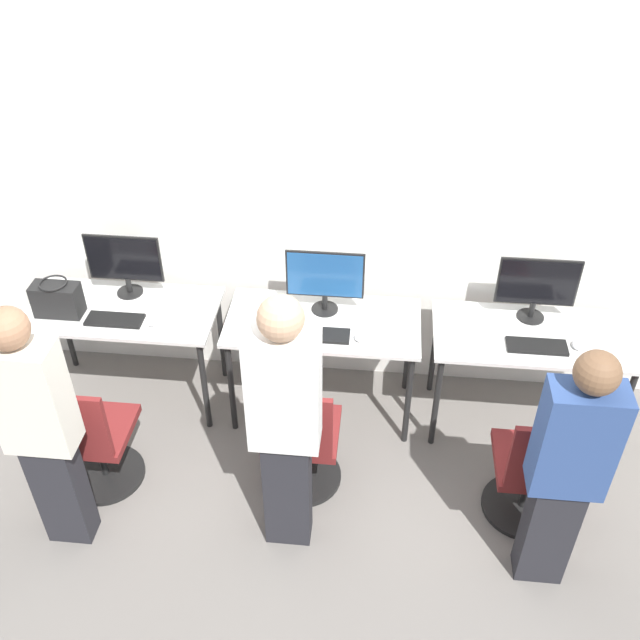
{
  "coord_description": "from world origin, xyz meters",
  "views": [
    {
      "loc": [
        0.35,
        -3.27,
        3.53
      ],
      "look_at": [
        0.0,
        0.12,
        0.91
      ],
      "focal_mm": 40.0,
      "sensor_mm": 36.0,
      "label": 1
    }
  ],
  "objects_px": {
    "monitor_left": "(124,262)",
    "person_left": "(40,425)",
    "mouse_center": "(359,337)",
    "keyboard_right": "(537,346)",
    "keyboard_left": "(115,320)",
    "monitor_center": "(325,279)",
    "keyboard_center": "(321,335)",
    "person_right": "(567,468)",
    "office_chair_center": "(301,445)",
    "person_center": "(285,420)",
    "mouse_left": "(153,322)",
    "office_chair_left": "(93,443)",
    "mouse_right": "(577,345)",
    "handbag": "(57,299)",
    "monitor_right": "(537,286)",
    "office_chair_right": "(533,476)"
  },
  "relations": [
    {
      "from": "keyboard_center",
      "to": "mouse_center",
      "type": "xyz_separation_m",
      "value": [
        0.24,
        -0.0,
        0.01
      ]
    },
    {
      "from": "mouse_left",
      "to": "handbag",
      "type": "bearing_deg",
      "value": 175.79
    },
    {
      "from": "mouse_center",
      "to": "keyboard_right",
      "type": "relative_size",
      "value": 0.25
    },
    {
      "from": "mouse_left",
      "to": "mouse_center",
      "type": "height_order",
      "value": "same"
    },
    {
      "from": "person_center",
      "to": "office_chair_right",
      "type": "distance_m",
      "value": 1.51
    },
    {
      "from": "mouse_left",
      "to": "keyboard_center",
      "type": "xyz_separation_m",
      "value": [
        1.07,
        -0.02,
        -0.01
      ]
    },
    {
      "from": "keyboard_left",
      "to": "monitor_right",
      "type": "height_order",
      "value": "monitor_right"
    },
    {
      "from": "keyboard_left",
      "to": "person_left",
      "type": "height_order",
      "value": "person_left"
    },
    {
      "from": "person_right",
      "to": "office_chair_left",
      "type": "bearing_deg",
      "value": 172.29
    },
    {
      "from": "person_left",
      "to": "person_center",
      "type": "bearing_deg",
      "value": 5.33
    },
    {
      "from": "monitor_right",
      "to": "monitor_center",
      "type": "bearing_deg",
      "value": -177.75
    },
    {
      "from": "person_center",
      "to": "monitor_right",
      "type": "xyz_separation_m",
      "value": [
        1.41,
        1.24,
        0.07
      ]
    },
    {
      "from": "office_chair_right",
      "to": "handbag",
      "type": "xyz_separation_m",
      "value": [
        -2.97,
        0.71,
        0.52
      ]
    },
    {
      "from": "keyboard_right",
      "to": "keyboard_left",
      "type": "bearing_deg",
      "value": -179.89
    },
    {
      "from": "person_left",
      "to": "handbag",
      "type": "distance_m",
      "value": 1.14
    },
    {
      "from": "office_chair_center",
      "to": "person_right",
      "type": "relative_size",
      "value": 0.56
    },
    {
      "from": "office_chair_right",
      "to": "office_chair_left",
      "type": "bearing_deg",
      "value": -179.69
    },
    {
      "from": "keyboard_left",
      "to": "monitor_center",
      "type": "xyz_separation_m",
      "value": [
        1.32,
        0.26,
        0.23
      ]
    },
    {
      "from": "monitor_right",
      "to": "keyboard_right",
      "type": "distance_m",
      "value": 0.38
    },
    {
      "from": "person_left",
      "to": "office_chair_center",
      "type": "height_order",
      "value": "person_left"
    },
    {
      "from": "person_left",
      "to": "office_chair_center",
      "type": "xyz_separation_m",
      "value": [
        1.28,
        0.48,
        -0.53
      ]
    },
    {
      "from": "keyboard_center",
      "to": "person_right",
      "type": "distance_m",
      "value": 1.65
    },
    {
      "from": "mouse_center",
      "to": "office_chair_center",
      "type": "xyz_separation_m",
      "value": [
        -0.3,
        -0.54,
        -0.42
      ]
    },
    {
      "from": "office_chair_center",
      "to": "person_center",
      "type": "xyz_separation_m",
      "value": [
        -0.03,
        -0.37,
        0.57
      ]
    },
    {
      "from": "monitor_left",
      "to": "person_left",
      "type": "distance_m",
      "value": 1.36
    },
    {
      "from": "keyboard_center",
      "to": "person_right",
      "type": "bearing_deg",
      "value": -37.72
    },
    {
      "from": "office_chair_left",
      "to": "keyboard_center",
      "type": "relative_size",
      "value": 2.42
    },
    {
      "from": "monitor_center",
      "to": "office_chair_right",
      "type": "relative_size",
      "value": 0.57
    },
    {
      "from": "office_chair_left",
      "to": "keyboard_right",
      "type": "distance_m",
      "value": 2.73
    },
    {
      "from": "person_center",
      "to": "monitor_left",
      "type": "bearing_deg",
      "value": 134.72
    },
    {
      "from": "mouse_left",
      "to": "keyboard_right",
      "type": "relative_size",
      "value": 0.25
    },
    {
      "from": "mouse_left",
      "to": "person_left",
      "type": "bearing_deg",
      "value": -104.58
    },
    {
      "from": "person_left",
      "to": "monitor_center",
      "type": "bearing_deg",
      "value": 44.17
    },
    {
      "from": "office_chair_center",
      "to": "handbag",
      "type": "relative_size",
      "value": 2.93
    },
    {
      "from": "person_right",
      "to": "handbag",
      "type": "distance_m",
      "value": 3.18
    },
    {
      "from": "person_left",
      "to": "mouse_right",
      "type": "xyz_separation_m",
      "value": [
        2.9,
        1.08,
        -0.11
      ]
    },
    {
      "from": "monitor_center",
      "to": "mouse_right",
      "type": "xyz_separation_m",
      "value": [
        1.56,
        -0.23,
        -0.23
      ]
    },
    {
      "from": "mouse_left",
      "to": "office_chair_left",
      "type": "xyz_separation_m",
      "value": [
        -0.23,
        -0.67,
        -0.42
      ]
    },
    {
      "from": "monitor_left",
      "to": "office_chair_center",
      "type": "bearing_deg",
      "value": -34.84
    },
    {
      "from": "mouse_center",
      "to": "keyboard_right",
      "type": "bearing_deg",
      "value": 1.52
    },
    {
      "from": "keyboard_left",
      "to": "office_chair_left",
      "type": "xyz_separation_m",
      "value": [
        0.02,
        -0.68,
        -0.41
      ]
    },
    {
      "from": "monitor_center",
      "to": "person_center",
      "type": "relative_size",
      "value": 0.29
    },
    {
      "from": "mouse_center",
      "to": "monitor_left",
      "type": "bearing_deg",
      "value": 167.74
    },
    {
      "from": "office_chair_left",
      "to": "monitor_center",
      "type": "relative_size",
      "value": 1.77
    },
    {
      "from": "mouse_left",
      "to": "keyboard_center",
      "type": "height_order",
      "value": "mouse_left"
    },
    {
      "from": "person_left",
      "to": "monitor_center",
      "type": "relative_size",
      "value": 3.26
    },
    {
      "from": "monitor_center",
      "to": "office_chair_right",
      "type": "xyz_separation_m",
      "value": [
        1.28,
        -0.92,
        -0.64
      ]
    },
    {
      "from": "office_chair_left",
      "to": "mouse_right",
      "type": "distance_m",
      "value": 2.97
    },
    {
      "from": "monitor_center",
      "to": "mouse_center",
      "type": "height_order",
      "value": "monitor_center"
    },
    {
      "from": "monitor_left",
      "to": "monitor_center",
      "type": "xyz_separation_m",
      "value": [
        1.32,
        -0.06,
        0.0
      ]
    }
  ]
}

